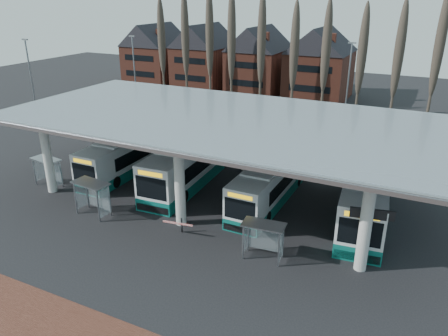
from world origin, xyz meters
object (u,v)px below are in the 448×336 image
at_px(bus_0, 132,153).
at_px(shelter_2, 264,232).
at_px(bus_1, 193,161).
at_px(bus_2, 272,181).
at_px(shelter_1, 93,191).
at_px(bus_3, 366,191).
at_px(shelter_0, 48,166).

bearing_deg(bus_0, shelter_2, -27.71).
xyz_separation_m(bus_1, bus_2, (7.18, -0.59, -0.20)).
bearing_deg(shelter_1, shelter_2, 6.87).
bearing_deg(shelter_2, bus_1, 134.02).
bearing_deg(bus_1, shelter_1, -114.93).
xyz_separation_m(bus_0, shelter_1, (2.81, -8.12, 0.25)).
height_order(bus_2, bus_3, bus_3).
relative_size(shelter_0, shelter_1, 0.95).
relative_size(shelter_0, shelter_2, 1.03).
distance_m(shelter_0, shelter_2, 19.73).
xyz_separation_m(bus_2, shelter_1, (-10.49, -7.81, 0.30)).
distance_m(bus_1, bus_3, 13.98).
height_order(bus_0, shelter_0, bus_0).
relative_size(bus_0, bus_1, 0.90).
height_order(bus_0, bus_1, bus_1).
bearing_deg(bus_0, bus_3, 0.68).
xyz_separation_m(shelter_0, shelter_1, (6.76, -2.29, 0.11)).
bearing_deg(bus_1, shelter_2, -44.36).
height_order(shelter_1, shelter_2, shelter_1).
xyz_separation_m(bus_1, shelter_0, (-10.07, -6.12, -0.01)).
distance_m(bus_3, shelter_2, 9.56).
distance_m(bus_0, shelter_2, 17.58).
height_order(bus_1, bus_2, bus_1).
bearing_deg(bus_1, shelter_0, -152.15).
bearing_deg(bus_0, bus_1, 1.96).
relative_size(bus_2, shelter_0, 4.31).
relative_size(bus_0, bus_3, 0.90).
height_order(bus_2, shelter_1, bus_2).
bearing_deg(shelter_2, bus_3, 57.27).
bearing_deg(bus_3, bus_1, 174.76).
xyz_separation_m(bus_3, shelter_2, (-4.44, -8.47, -0.03)).
bearing_deg(bus_0, bus_2, -2.02).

